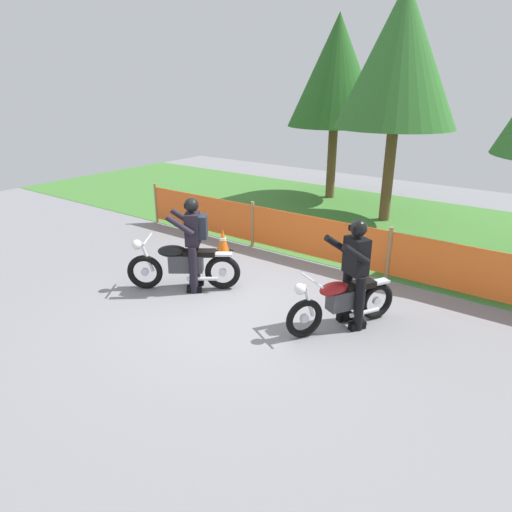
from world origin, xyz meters
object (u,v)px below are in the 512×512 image
at_px(rider_lead, 194,239).
at_px(rider_trailing, 354,270).
at_px(motorcycle_trailing, 342,301).
at_px(traffic_cone, 223,241).
at_px(motorcycle_lead, 183,265).

distance_m(rider_lead, rider_trailing, 2.88).
bearing_deg(motorcycle_trailing, rider_trailing, -179.43).
relative_size(rider_trailing, traffic_cone, 3.19).
xyz_separation_m(rider_trailing, traffic_cone, (-3.69, 1.30, -0.66)).
relative_size(motorcycle_trailing, traffic_cone, 3.29).
relative_size(motorcycle_trailing, rider_lead, 1.03).
distance_m(motorcycle_lead, motorcycle_trailing, 2.96).
relative_size(motorcycle_lead, traffic_cone, 3.25).
relative_size(rider_lead, traffic_cone, 3.19).
relative_size(motorcycle_lead, rider_lead, 1.02).
distance_m(motorcycle_trailing, rider_trailing, 0.51).
height_order(motorcycle_trailing, rider_trailing, rider_trailing).
bearing_deg(traffic_cone, motorcycle_lead, -70.43).
xyz_separation_m(motorcycle_trailing, rider_trailing, (0.09, 0.16, 0.48)).
bearing_deg(rider_lead, rider_trailing, 153.24).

